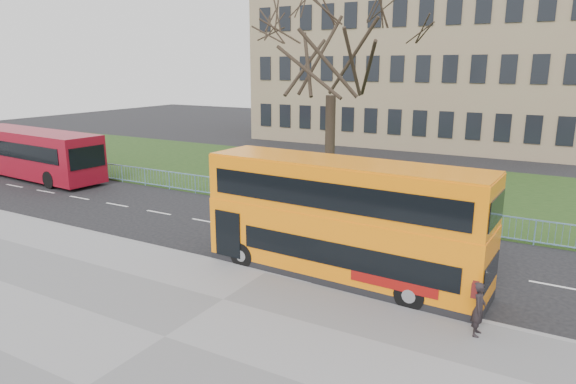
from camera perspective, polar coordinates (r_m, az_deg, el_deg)
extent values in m
plane|color=black|center=(19.79, 0.01, -7.64)|extent=(120.00, 120.00, 0.00)
cube|color=slate|center=(14.84, -13.51, -15.55)|extent=(80.00, 10.50, 0.12)
cube|color=gray|center=(18.53, -2.39, -8.96)|extent=(80.00, 0.20, 0.14)
cube|color=#193312|center=(32.45, 12.62, 0.68)|extent=(80.00, 15.40, 0.08)
cube|color=#8B7158|center=(52.91, 14.62, 13.16)|extent=(30.00, 15.00, 14.00)
cube|color=orange|center=(17.91, 5.98, -5.79)|extent=(9.91, 2.77, 1.82)
cube|color=orange|center=(17.59, 6.07, -2.51)|extent=(9.91, 2.77, 0.31)
cube|color=orange|center=(17.34, 6.15, 0.58)|extent=(9.86, 2.72, 1.64)
cube|color=black|center=(16.67, 5.91, -7.07)|extent=(7.57, 0.37, 0.79)
cube|color=black|center=(16.35, 4.34, -0.48)|extent=(9.02, 0.44, 0.89)
cylinder|color=black|center=(19.07, -5.07, -6.98)|extent=(0.98, 0.30, 0.97)
cylinder|color=black|center=(16.30, 13.39, -11.07)|extent=(0.98, 0.30, 0.97)
cube|color=maroon|center=(37.89, -26.53, 3.94)|extent=(12.06, 3.61, 2.92)
cube|color=black|center=(37.19, -28.42, 4.16)|extent=(10.24, 0.83, 0.97)
cylinder|color=black|center=(34.24, -24.97, 1.24)|extent=(1.10, 0.36, 1.08)
imported|color=black|center=(15.08, 20.44, -12.08)|extent=(0.38, 0.56, 1.52)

